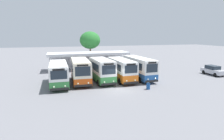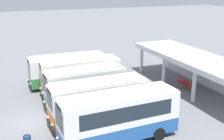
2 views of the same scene
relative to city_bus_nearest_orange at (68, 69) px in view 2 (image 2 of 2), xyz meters
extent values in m
plane|color=slate|center=(7.20, -4.43, -1.73)|extent=(180.00, 180.00, 0.00)
cylinder|color=black|center=(1.11, -2.36, -1.28)|extent=(0.22, 0.90, 0.90)
cylinder|color=black|center=(-1.12, -2.36, -1.28)|extent=(0.22, 0.90, 0.90)
cylinder|color=black|center=(1.12, 2.39, -1.28)|extent=(0.22, 0.90, 0.90)
cylinder|color=black|center=(-1.11, 2.39, -1.28)|extent=(0.22, 0.90, 0.90)
cube|color=#337F3D|center=(0.00, 0.01, -0.85)|extent=(2.34, 7.66, 0.99)
cube|color=white|center=(0.00, 0.01, 0.45)|extent=(2.34, 7.66, 1.62)
cube|color=white|center=(0.00, 0.01, 1.32)|extent=(2.27, 7.43, 0.12)
cube|color=black|center=(0.00, -3.85, -1.21)|extent=(2.22, 0.10, 0.28)
cube|color=#1E2833|center=(0.00, -3.80, 0.50)|extent=(1.91, 0.05, 1.05)
cube|color=black|center=(0.00, -3.80, 1.14)|extent=(1.40, 0.05, 0.24)
cube|color=#1E2833|center=(1.16, 0.11, 0.50)|extent=(0.04, 6.13, 0.89)
cube|color=#1E2833|center=(-1.16, 0.11, 0.50)|extent=(0.04, 6.13, 0.89)
sphere|color=#EAEACC|center=(0.64, -3.84, -0.90)|extent=(0.20, 0.20, 0.20)
sphere|color=#EAEACC|center=(-0.64, -3.84, -0.90)|extent=(0.20, 0.20, 0.20)
cylinder|color=black|center=(4.09, -1.82, -1.28)|extent=(0.26, 0.91, 0.90)
cylinder|color=black|center=(1.84, -1.73, -1.28)|extent=(0.26, 0.91, 0.90)
cylinder|color=black|center=(4.27, 2.66, -1.28)|extent=(0.26, 0.91, 0.90)
cylinder|color=black|center=(2.01, 2.75, -1.28)|extent=(0.26, 0.91, 0.90)
cube|color=#D14C14|center=(3.05, 0.46, -0.85)|extent=(2.64, 7.32, 1.00)
cube|color=beige|center=(3.05, 0.46, 0.60)|extent=(2.64, 7.32, 1.89)
cube|color=beige|center=(3.05, 0.46, 1.60)|extent=(2.56, 7.10, 0.12)
cube|color=black|center=(2.91, -3.18, -1.21)|extent=(2.24, 0.19, 0.28)
cube|color=#1E2833|center=(2.91, -3.14, 0.65)|extent=(1.93, 0.13, 1.23)
cube|color=black|center=(2.91, -3.14, 1.42)|extent=(1.42, 0.11, 0.24)
cube|color=#1E2833|center=(4.23, 0.52, 0.65)|extent=(0.27, 5.78, 1.04)
cube|color=#1E2833|center=(1.89, 0.61, 0.65)|extent=(0.27, 5.78, 1.04)
sphere|color=#EAEACC|center=(3.56, -3.20, -0.90)|extent=(0.20, 0.20, 0.20)
sphere|color=#EAEACC|center=(2.26, -3.15, -0.90)|extent=(0.20, 0.20, 0.20)
cylinder|color=black|center=(7.29, -2.04, -1.28)|extent=(0.26, 0.91, 0.90)
cylinder|color=black|center=(5.11, -2.14, -1.28)|extent=(0.26, 0.91, 0.90)
cylinder|color=black|center=(7.10, 2.01, -1.28)|extent=(0.26, 0.91, 0.90)
cylinder|color=black|center=(4.93, 1.91, -1.28)|extent=(0.26, 0.91, 0.90)
cube|color=#337F3D|center=(6.11, -0.07, -0.81)|extent=(2.58, 6.64, 1.07)
cube|color=silver|center=(6.11, -0.07, 0.64)|extent=(2.58, 6.64, 1.85)
cube|color=silver|center=(6.11, -0.07, 1.63)|extent=(2.50, 6.44, 0.12)
cube|color=black|center=(6.26, -3.36, -1.21)|extent=(2.17, 0.20, 0.28)
cube|color=#1E2833|center=(6.26, -3.32, 0.69)|extent=(1.87, 0.14, 1.20)
cube|color=black|center=(6.26, -3.32, 1.45)|extent=(1.37, 0.11, 0.24)
cube|color=#1E2833|center=(7.23, 0.08, 0.69)|extent=(0.28, 5.23, 1.02)
cube|color=#1E2833|center=(4.98, -0.02, 0.69)|extent=(0.28, 5.23, 1.02)
sphere|color=#EAEACC|center=(6.89, -3.32, -0.90)|extent=(0.20, 0.20, 0.20)
sphere|color=#EAEACC|center=(5.63, -3.38, -0.90)|extent=(0.20, 0.20, 0.20)
cylinder|color=black|center=(10.30, -2.18, -1.28)|extent=(0.24, 0.91, 0.90)
cylinder|color=black|center=(8.15, -2.24, -1.28)|extent=(0.24, 0.91, 0.90)
cylinder|color=black|center=(10.18, 2.34, -1.28)|extent=(0.24, 0.91, 0.90)
cylinder|color=black|center=(8.03, 2.28, -1.28)|extent=(0.24, 0.91, 0.90)
cube|color=orange|center=(9.16, 0.05, -0.78)|extent=(2.45, 7.35, 1.13)
cube|color=white|center=(9.16, 0.05, 0.60)|extent=(2.45, 7.35, 1.64)
cube|color=white|center=(9.16, 0.05, 1.48)|extent=(2.37, 7.13, 0.12)
cube|color=black|center=(9.26, -3.63, -1.21)|extent=(2.14, 0.16, 0.28)
cube|color=#1E2833|center=(9.26, -3.58, 0.65)|extent=(1.85, 0.10, 1.06)
cube|color=black|center=(9.26, -3.58, 1.30)|extent=(1.35, 0.09, 0.24)
cube|color=#1E2833|center=(10.28, 0.18, 0.65)|extent=(0.20, 5.83, 0.90)
cube|color=#1E2833|center=(8.05, 0.12, 0.65)|extent=(0.20, 5.83, 0.90)
sphere|color=#EAEACC|center=(9.88, -3.60, -0.90)|extent=(0.20, 0.20, 0.20)
sphere|color=#EAEACC|center=(8.64, -3.63, -0.90)|extent=(0.20, 0.20, 0.20)
cylinder|color=black|center=(11.29, -2.13, -1.28)|extent=(0.26, 0.91, 0.90)
cylinder|color=black|center=(13.15, 2.88, -1.28)|extent=(0.26, 0.91, 0.90)
cylinder|color=black|center=(11.09, 2.79, -1.28)|extent=(0.26, 0.91, 0.90)
cube|color=#23569E|center=(12.22, 0.37, -0.85)|extent=(2.47, 8.03, 1.00)
cube|color=white|center=(12.22, 0.37, 0.59)|extent=(2.47, 8.03, 1.86)
cube|color=white|center=(12.22, 0.37, 1.58)|extent=(2.39, 7.79, 0.12)
cube|color=#1E2833|center=(12.38, -3.59, 0.64)|extent=(1.77, 0.12, 1.21)
cube|color=black|center=(12.38, -3.59, 1.40)|extent=(1.29, 0.10, 0.24)
cube|color=#1E2833|center=(13.28, 0.51, 0.64)|extent=(0.29, 6.36, 1.03)
cube|color=#1E2833|center=(11.15, 0.43, 0.64)|extent=(0.29, 6.36, 1.03)
sphere|color=#EAEACC|center=(11.78, -3.65, -0.90)|extent=(0.20, 0.20, 0.20)
cylinder|color=silver|center=(-1.24, 9.08, -0.13)|extent=(0.36, 0.36, 3.20)
cylinder|color=silver|center=(3.66, 9.08, -0.13)|extent=(0.36, 0.36, 3.20)
cylinder|color=silver|center=(8.56, 9.08, -0.13)|extent=(0.36, 0.36, 3.20)
cube|color=white|center=(6.11, 12.90, -0.13)|extent=(15.50, 0.20, 3.20)
cube|color=white|center=(6.11, 10.89, 1.57)|extent=(16.00, 4.72, 0.20)
cube|color=white|center=(6.11, 8.58, 1.33)|extent=(16.00, 0.10, 0.28)
cylinder|color=slate|center=(4.64, 10.15, -1.51)|extent=(0.03, 0.03, 0.44)
cylinder|color=slate|center=(4.29, 10.17, -1.51)|extent=(0.03, 0.03, 0.44)
cylinder|color=slate|center=(4.65, 10.51, -1.51)|extent=(0.03, 0.03, 0.44)
cylinder|color=slate|center=(4.30, 10.52, -1.51)|extent=(0.03, 0.03, 0.44)
cube|color=#B21E1E|center=(4.47, 10.34, -1.27)|extent=(0.45, 0.45, 0.04)
cube|color=#B21E1E|center=(4.47, 10.54, -1.07)|extent=(0.44, 0.06, 0.40)
cylinder|color=slate|center=(5.21, 10.27, -1.51)|extent=(0.03, 0.03, 0.44)
cylinder|color=slate|center=(4.86, 10.28, -1.51)|extent=(0.03, 0.03, 0.44)
cylinder|color=slate|center=(5.22, 10.62, -1.51)|extent=(0.03, 0.03, 0.44)
cylinder|color=slate|center=(4.87, 10.64, -1.51)|extent=(0.03, 0.03, 0.44)
cube|color=#B21E1E|center=(5.04, 10.45, -1.27)|extent=(0.45, 0.45, 0.04)
cube|color=#B21E1E|center=(5.05, 10.65, -1.07)|extent=(0.44, 0.06, 0.40)
cylinder|color=slate|center=(5.79, 10.20, -1.51)|extent=(0.03, 0.03, 0.44)
cylinder|color=slate|center=(5.44, 10.21, -1.51)|extent=(0.03, 0.03, 0.44)
cylinder|color=slate|center=(5.80, 10.55, -1.51)|extent=(0.03, 0.03, 0.44)
cylinder|color=slate|center=(5.45, 10.57, -1.51)|extent=(0.03, 0.03, 0.44)
cube|color=#B21E1E|center=(5.62, 10.38, -1.27)|extent=(0.45, 0.45, 0.04)
cube|color=#B21E1E|center=(5.62, 10.58, -1.07)|extent=(0.44, 0.06, 0.40)
cylinder|color=slate|center=(6.36, 10.26, -1.51)|extent=(0.03, 0.03, 0.44)
cylinder|color=slate|center=(6.01, 10.27, -1.51)|extent=(0.03, 0.03, 0.44)
cylinder|color=slate|center=(6.38, 10.61, -1.51)|extent=(0.03, 0.03, 0.44)
cylinder|color=slate|center=(6.02, 10.63, -1.51)|extent=(0.03, 0.03, 0.44)
cube|color=#B21E1E|center=(6.19, 10.44, -1.27)|extent=(0.45, 0.45, 0.04)
cube|color=#B21E1E|center=(6.20, 10.64, -1.07)|extent=(0.44, 0.06, 0.40)
torus|color=black|center=(10.91, -5.40, -0.86)|extent=(0.49, 0.49, 0.06)
camera|label=1|loc=(-0.13, -25.86, 5.16)|focal=29.54mm
camera|label=2|loc=(28.36, -6.73, 8.51)|focal=47.53mm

